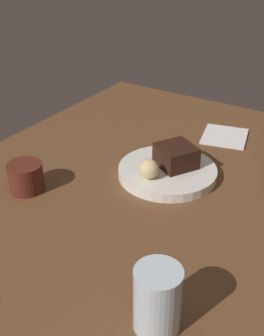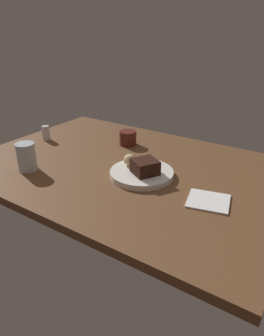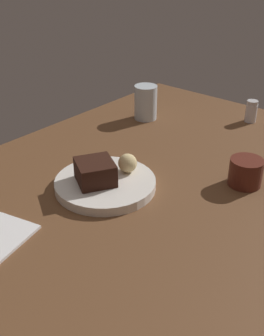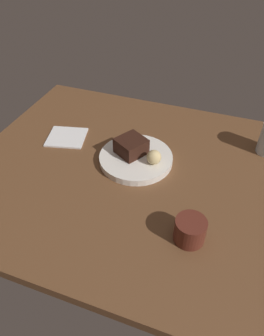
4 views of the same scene
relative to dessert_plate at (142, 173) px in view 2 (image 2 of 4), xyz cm
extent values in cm
cube|color=brown|center=(9.90, -4.57, -2.57)|extent=(120.00, 84.00, 3.00)
cylinder|color=white|center=(0.00, 0.00, 0.00)|extent=(22.92, 22.92, 2.14)
cube|color=black|center=(-1.96, 1.04, 3.59)|extent=(11.09, 11.17, 5.03)
sphere|color=#DBC184|center=(6.17, -1.37, 3.28)|extent=(4.43, 4.43, 4.43)
cylinder|color=silver|center=(57.36, -7.36, 1.71)|extent=(3.53, 3.53, 5.55)
cylinder|color=silver|center=(57.36, -7.36, 5.08)|extent=(3.36, 3.36, 1.20)
cylinder|color=silver|center=(38.49, 19.05, 4.19)|extent=(7.04, 7.04, 10.53)
cylinder|color=#562319|center=(21.91, -23.39, 2.11)|extent=(7.65, 7.65, 6.37)
cube|color=white|center=(-26.56, 3.56, -0.77)|extent=(15.01, 14.29, 0.60)
camera|label=1|loc=(77.10, 39.38, 50.95)|focal=46.00mm
camera|label=2|loc=(-52.03, 84.91, 49.57)|focal=33.03mm
camera|label=3|loc=(-57.74, -56.74, 49.04)|focal=44.50mm
camera|label=4|loc=(24.77, -71.77, 62.74)|focal=33.64mm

